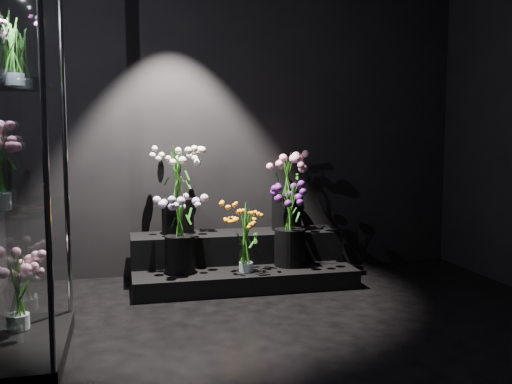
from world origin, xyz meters
name	(u,v)px	position (x,y,z in m)	size (l,w,h in m)	color
floor	(317,352)	(0.00, 0.00, 0.00)	(4.00, 4.00, 0.00)	black
wall_back	(243,115)	(0.00, 2.00, 1.40)	(4.00, 4.00, 0.00)	black
display_riser	(239,261)	(-0.11, 1.64, 0.16)	(1.78, 0.79, 0.40)	black
display_case	(2,161)	(-1.68, 0.30, 1.10)	(0.60, 1.00, 2.19)	black
bouquet_orange_bells	(246,237)	(-0.12, 1.34, 0.43)	(0.28, 0.28, 0.54)	white
bouquet_lilac	(180,228)	(-0.63, 1.44, 0.50)	(0.42, 0.42, 0.62)	black
bouquet_purple	(290,222)	(0.28, 1.47, 0.51)	(0.31, 0.31, 0.68)	black
bouquet_cream_roses	(177,184)	(-0.61, 1.79, 0.82)	(0.41, 0.41, 0.74)	black
bouquet_pink_roses	(287,187)	(0.34, 1.77, 0.77)	(0.42, 0.42, 0.68)	black
bouquet_case_magenta	(13,49)	(-1.63, 0.45, 1.70)	(0.26, 0.26, 0.39)	white
bouquet_case_base_pink	(16,288)	(-1.67, 0.49, 0.35)	(0.37, 0.37, 0.47)	white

